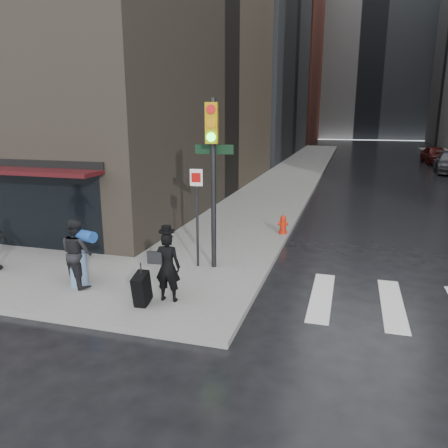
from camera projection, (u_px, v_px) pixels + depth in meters
The scene contains 9 objects.
ground at pixel (171, 296), 10.52m from camera, with size 140.00×140.00×0.00m, color black.
sidewalk_left at pixel (301, 167), 35.64m from camera, with size 4.00×50.00×0.15m, color slate.
bldg_left_far at pixel (247, 57), 68.60m from camera, with size 22.00×20.00×26.00m, color #592F1E.
bldg_distant at pixel (372, 46), 77.61m from camera, with size 40.00×12.00×32.00m, color gray.
man_overcoat at pixel (162, 270), 9.69m from camera, with size 0.91×0.94×1.78m.
man_jeans at pixel (77, 252), 10.58m from camera, with size 1.15×1.03×1.69m.
traffic_light at pixel (211, 162), 11.31m from camera, with size 1.12×0.58×4.51m.
fire_hydrant at pixel (283, 225), 15.40m from camera, with size 0.38×0.29×0.66m.
parked_car_4 at pixel (435, 155), 38.81m from camera, with size 1.83×4.54×1.55m, color #440F0D.
Camera 1 is at (3.97, -9.02, 4.25)m, focal length 35.00 mm.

